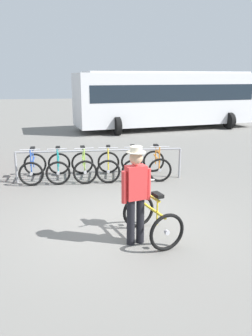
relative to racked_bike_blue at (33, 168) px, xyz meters
The scene contains 11 objects.
ground_plane 3.77m from the racked_bike_blue, 59.72° to the right, with size 80.00×80.00×0.00m, color slate.
bike_rack_rail 1.89m from the racked_bike_blue, ahead, with size 4.60×0.34×0.88m.
racked_bike_blue is the anchor object (origin of this frame).
racked_bike_teal 0.70m from the racked_bike_blue, ahead, with size 0.67×1.11×0.97m.
racked_bike_lime 1.40m from the racked_bike_blue, ahead, with size 0.69×1.11×0.97m.
racked_bike_yellow 2.10m from the racked_bike_blue, ahead, with size 0.79×1.16×0.97m.
racked_bike_red 2.80m from the racked_bike_blue, ahead, with size 0.81×1.19×0.97m.
racked_bike_orange 3.50m from the racked_bike_blue, ahead, with size 0.75×1.15×0.97m.
featured_bicycle 4.54m from the racked_bike_blue, 58.43° to the right, with size 0.93×1.25×1.09m.
person_with_featured_bike 4.66m from the racked_bike_blue, 63.21° to the right, with size 0.52×0.32×1.72m.
bus_distant 11.02m from the racked_bike_blue, 53.96° to the left, with size 10.27×4.40×3.08m.
Camera 1 is at (-0.89, -6.17, 2.82)m, focal length 36.20 mm.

